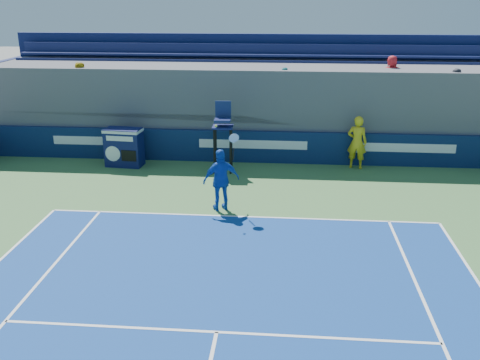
# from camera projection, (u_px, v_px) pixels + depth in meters

# --- Properties ---
(ball_person) EXTENTS (0.79, 0.62, 1.91)m
(ball_person) POSITION_uv_depth(u_px,v_px,m) (357.00, 142.00, 19.05)
(ball_person) COLOR yellow
(ball_person) RESTS_ON apron
(back_hoarding) EXTENTS (20.40, 0.21, 1.20)m
(back_hoarding) POSITION_uv_depth(u_px,v_px,m) (253.00, 147.00, 19.84)
(back_hoarding) COLOR #0C1C45
(back_hoarding) RESTS_ON ground
(match_clock) EXTENTS (1.38, 0.84, 1.40)m
(match_clock) POSITION_uv_depth(u_px,v_px,m) (124.00, 146.00, 19.39)
(match_clock) COLOR #0E1448
(match_clock) RESTS_ON ground
(umpire_chair) EXTENTS (0.73, 0.73, 2.48)m
(umpire_chair) POSITION_uv_depth(u_px,v_px,m) (223.00, 129.00, 18.53)
(umpire_chair) COLOR black
(umpire_chair) RESTS_ON ground
(tennis_player) EXTENTS (1.16, 0.84, 2.57)m
(tennis_player) POSITION_uv_depth(u_px,v_px,m) (221.00, 180.00, 15.34)
(tennis_player) COLOR #164AB4
(tennis_player) RESTS_ON apron
(stadium_seating) EXTENTS (21.00, 4.05, 4.40)m
(stadium_seating) POSITION_uv_depth(u_px,v_px,m) (256.00, 103.00, 21.37)
(stadium_seating) COLOR #525257
(stadium_seating) RESTS_ON ground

